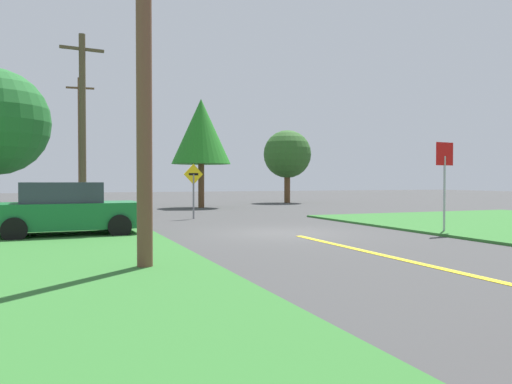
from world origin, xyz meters
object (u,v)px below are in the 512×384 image
Objects in this scene: oak_tree_left at (201,132)px; utility_pole_far at (81,140)px; utility_pole_near at (144,19)px; oak_tree_right at (287,154)px; utility_pole_mid at (83,124)px; parked_car_near_building at (66,210)px; stop_sign at (445,170)px; direction_sign at (193,185)px.

utility_pole_far is at bearing 140.78° from oak_tree_left.
utility_pole_near is 1.64× the size of oak_tree_right.
utility_pole_far is (0.46, 13.11, 0.30)m from utility_pole_mid.
parked_car_near_building is 24.64m from oak_tree_right.
utility_pole_near reaches higher than utility_pole_mid.
utility_pole_mid reaches higher than parked_car_near_building.
utility_pole_near is at bearing -120.47° from oak_tree_right.
utility_pole_near is at bearing -108.18° from oak_tree_left.
stop_sign is at bearing -18.34° from parked_car_near_building.
utility_pole_mid reaches higher than direction_sign.
utility_pole_near is 3.75× the size of direction_sign.
utility_pole_mid is 10.50m from oak_tree_left.
parked_car_near_building is 0.75× the size of oak_tree_right.
utility_pole_mid is (0.80, 6.62, 3.27)m from parked_car_near_building.
parked_car_near_building is at bearing -133.99° from direction_sign.
oak_tree_left is (-3.12, 17.50, 2.68)m from stop_sign.
oak_tree_right is at bearing 38.09° from utility_pole_mid.
utility_pole_mid reaches higher than oak_tree_right.
parked_car_near_building is at bearing -22.92° from stop_sign.
utility_pole_near is 13.13m from utility_pole_mid.
stop_sign is at bearing -43.78° from utility_pole_mid.
oak_tree_right is (14.74, -1.19, -0.72)m from utility_pole_far.
utility_pole_mid is (-10.38, 9.95, 2.06)m from stop_sign.
oak_tree_right is at bearing -108.76° from stop_sign.
utility_pole_far reaches higher than stop_sign.
utility_pole_near is 29.04m from oak_tree_right.
oak_tree_right reaches higher than stop_sign.
utility_pole_mid is at bearing -92.00° from utility_pole_far.
utility_pole_far reaches higher than direction_sign.
utility_pole_near reaches higher than utility_pole_far.
oak_tree_left is (8.06, 14.17, 3.89)m from parked_car_near_building.
utility_pole_near is (1.28, -6.49, 3.83)m from parked_car_near_building.
stop_sign is 10.72m from utility_pole_near.
stop_sign reaches higher than direction_sign.
parked_car_near_building is 1.72× the size of direction_sign.
utility_pole_far is at bearing 90.05° from utility_pole_near.
stop_sign is 0.32× the size of utility_pole_near.
utility_pole_near is at bearing -89.95° from utility_pole_far.
oak_tree_left is (7.26, 7.55, 0.62)m from utility_pole_mid.
stop_sign is at bearing -79.90° from oak_tree_left.
utility_pole_near reaches higher than stop_sign.
oak_tree_right is (14.72, 25.02, -0.98)m from utility_pole_near.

